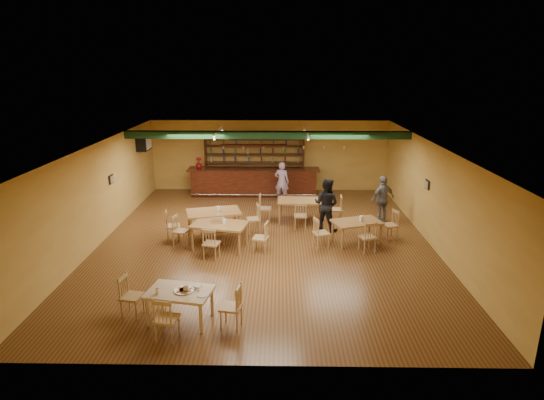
{
  "coord_description": "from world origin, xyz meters",
  "views": [
    {
      "loc": [
        0.43,
        -12.92,
        5.22
      ],
      "look_at": [
        0.2,
        0.6,
        1.15
      ],
      "focal_mm": 29.72,
      "sensor_mm": 36.0,
      "label": 1
    }
  ],
  "objects_px": {
    "dining_table_c": "(220,236)",
    "dining_table_d": "(356,232)",
    "patron_right_a": "(326,204)",
    "patron_bar": "(282,182)",
    "dining_table_b": "(300,211)",
    "bar_counter": "(254,182)",
    "dining_table_a": "(214,224)",
    "near_table": "(180,306)"
  },
  "relations": [
    {
      "from": "dining_table_d",
      "to": "patron_bar",
      "type": "relative_size",
      "value": 0.89
    },
    {
      "from": "dining_table_a",
      "to": "near_table",
      "type": "distance_m",
      "value": 4.96
    },
    {
      "from": "near_table",
      "to": "patron_right_a",
      "type": "relative_size",
      "value": 0.76
    },
    {
      "from": "dining_table_a",
      "to": "dining_table_b",
      "type": "relative_size",
      "value": 1.06
    },
    {
      "from": "bar_counter",
      "to": "dining_table_d",
      "type": "bearing_deg",
      "value": -57.02
    },
    {
      "from": "dining_table_a",
      "to": "patron_bar",
      "type": "bearing_deg",
      "value": 45.43
    },
    {
      "from": "dining_table_d",
      "to": "near_table",
      "type": "bearing_deg",
      "value": -153.16
    },
    {
      "from": "dining_table_c",
      "to": "dining_table_d",
      "type": "xyz_separation_m",
      "value": [
        4.08,
        0.52,
        -0.04
      ]
    },
    {
      "from": "dining_table_b",
      "to": "dining_table_d",
      "type": "relative_size",
      "value": 1.09
    },
    {
      "from": "dining_table_b",
      "to": "patron_bar",
      "type": "xyz_separation_m",
      "value": [
        -0.63,
        2.46,
        0.41
      ]
    },
    {
      "from": "dining_table_a",
      "to": "dining_table_c",
      "type": "xyz_separation_m",
      "value": [
        0.32,
        -1.04,
        -0.02
      ]
    },
    {
      "from": "bar_counter",
      "to": "near_table",
      "type": "height_order",
      "value": "bar_counter"
    },
    {
      "from": "dining_table_b",
      "to": "patron_bar",
      "type": "height_order",
      "value": "patron_bar"
    },
    {
      "from": "dining_table_b",
      "to": "dining_table_d",
      "type": "xyz_separation_m",
      "value": [
        1.62,
        -1.96,
        -0.03
      ]
    },
    {
      "from": "dining_table_d",
      "to": "patron_right_a",
      "type": "bearing_deg",
      "value": 106.91
    },
    {
      "from": "dining_table_b",
      "to": "patron_right_a",
      "type": "height_order",
      "value": "patron_right_a"
    },
    {
      "from": "patron_bar",
      "to": "dining_table_d",
      "type": "bearing_deg",
      "value": 131.79
    },
    {
      "from": "dining_table_b",
      "to": "bar_counter",
      "type": "bearing_deg",
      "value": 120.54
    },
    {
      "from": "dining_table_d",
      "to": "patron_right_a",
      "type": "distance_m",
      "value": 1.51
    },
    {
      "from": "bar_counter",
      "to": "patron_right_a",
      "type": "height_order",
      "value": "patron_right_a"
    },
    {
      "from": "patron_bar",
      "to": "dining_table_a",
      "type": "bearing_deg",
      "value": 75.86
    },
    {
      "from": "patron_bar",
      "to": "near_table",
      "type": "bearing_deg",
      "value": 91.04
    },
    {
      "from": "near_table",
      "to": "dining_table_c",
      "type": "bearing_deg",
      "value": 95.68
    },
    {
      "from": "dining_table_d",
      "to": "patron_bar",
      "type": "bearing_deg",
      "value": 98.7
    },
    {
      "from": "patron_right_a",
      "to": "patron_bar",
      "type": "bearing_deg",
      "value": -36.43
    },
    {
      "from": "patron_bar",
      "to": "patron_right_a",
      "type": "xyz_separation_m",
      "value": [
        1.43,
        -3.26,
        0.08
      ]
    },
    {
      "from": "dining_table_b",
      "to": "patron_right_a",
      "type": "distance_m",
      "value": 1.23
    },
    {
      "from": "bar_counter",
      "to": "near_table",
      "type": "bearing_deg",
      "value": -95.98
    },
    {
      "from": "dining_table_d",
      "to": "dining_table_a",
      "type": "bearing_deg",
      "value": 154.95
    },
    {
      "from": "dining_table_d",
      "to": "patron_right_a",
      "type": "height_order",
      "value": "patron_right_a"
    },
    {
      "from": "bar_counter",
      "to": "near_table",
      "type": "relative_size",
      "value": 4.11
    },
    {
      "from": "dining_table_b",
      "to": "near_table",
      "type": "height_order",
      "value": "dining_table_b"
    },
    {
      "from": "near_table",
      "to": "dining_table_d",
      "type": "bearing_deg",
      "value": 55.64
    },
    {
      "from": "dining_table_b",
      "to": "dining_table_c",
      "type": "height_order",
      "value": "dining_table_c"
    },
    {
      "from": "bar_counter",
      "to": "dining_table_c",
      "type": "distance_m",
      "value": 5.8
    },
    {
      "from": "bar_counter",
      "to": "patron_bar",
      "type": "xyz_separation_m",
      "value": [
        1.15,
        -0.83,
        0.23
      ]
    },
    {
      "from": "dining_table_b",
      "to": "dining_table_d",
      "type": "bearing_deg",
      "value": -48.43
    },
    {
      "from": "bar_counter",
      "to": "dining_table_d",
      "type": "xyz_separation_m",
      "value": [
        3.4,
        -5.24,
        -0.21
      ]
    },
    {
      "from": "bar_counter",
      "to": "dining_table_a",
      "type": "distance_m",
      "value": 4.83
    },
    {
      "from": "patron_bar",
      "to": "patron_right_a",
      "type": "height_order",
      "value": "patron_right_a"
    },
    {
      "from": "bar_counter",
      "to": "patron_bar",
      "type": "height_order",
      "value": "patron_bar"
    },
    {
      "from": "dining_table_a",
      "to": "dining_table_c",
      "type": "height_order",
      "value": "dining_table_a"
    }
  ]
}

